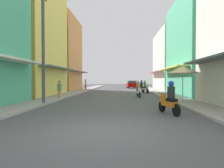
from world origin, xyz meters
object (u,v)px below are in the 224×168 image
vendor_umbrella (183,70)px  motorbike_silver (145,87)px  motorbike_orange (169,99)px  pedestrian_midway (86,84)px  motorbike_white (138,90)px  utility_pole (43,45)px  pedestrian_crossing (59,90)px  motorbike_red (141,87)px  parked_car (132,84)px

vendor_umbrella → motorbike_silver: bearing=97.1°
motorbike_orange → pedestrian_midway: bearing=110.2°
motorbike_orange → vendor_umbrella: vendor_umbrella is taller
motorbike_white → utility_pole: bearing=-140.1°
motorbike_orange → pedestrian_crossing: (-7.53, 6.89, 0.07)m
pedestrian_midway → vendor_umbrella: 21.25m
motorbike_red → parked_car: 11.94m
parked_car → pedestrian_midway: pedestrian_midway is taller
parked_car → pedestrian_crossing: size_ratio=2.71×
motorbike_red → parked_car: size_ratio=0.42×
motorbike_white → pedestrian_crossing: bearing=-165.8°
motorbike_white → utility_pole: size_ratio=0.24×
motorbike_red → utility_pole: bearing=-119.1°
motorbike_red → parked_car: motorbike_red is taller
pedestrian_crossing → motorbike_white: bearing=14.2°
motorbike_silver → pedestrian_midway: 12.26m
motorbike_orange → motorbike_silver: size_ratio=1.00×
motorbike_orange → motorbike_red: 16.82m
motorbike_silver → motorbike_red: size_ratio=0.99×
motorbike_red → pedestrian_crossing: (-7.84, -9.92, 0.07)m
motorbike_silver → parked_car: 14.63m
motorbike_orange → motorbike_red: bearing=88.9°
motorbike_white → parked_car: (0.32, 20.12, 0.04)m
parked_car → utility_pole: 26.74m
motorbike_silver → pedestrian_crossing: size_ratio=1.12×
motorbike_orange → pedestrian_midway: (-8.32, 22.57, 0.29)m
parked_car → vendor_umbrella: bearing=-84.8°
motorbike_white → pedestrian_crossing: motorbike_white is taller
motorbike_silver → vendor_umbrella: size_ratio=0.70×
parked_car → motorbike_orange: bearing=-89.2°
motorbike_orange → motorbike_silver: same height
motorbike_silver → utility_pole: bearing=-125.6°
vendor_umbrella → utility_pole: 9.33m
motorbike_silver → pedestrian_midway: bearing=136.5°
pedestrian_crossing → utility_pole: (0.21, -3.80, 3.08)m
motorbike_red → pedestrian_midway: (-8.63, 5.75, 0.29)m
vendor_umbrella → parked_car: bearing=95.2°
motorbike_red → pedestrian_midway: bearing=146.3°
pedestrian_crossing → vendor_umbrella: vendor_umbrella is taller
motorbike_red → motorbike_orange: bearing=-91.1°
parked_car → motorbike_white: bearing=-90.9°
utility_pole → motorbike_orange: bearing=-22.9°
motorbike_silver → motorbike_orange: bearing=-92.3°
motorbike_silver → parked_car: motorbike_silver is taller
pedestrian_midway → motorbike_silver: bearing=-43.5°
pedestrian_crossing → pedestrian_midway: bearing=92.9°
parked_car → pedestrian_midway: 10.04m
pedestrian_midway → utility_pole: utility_pole is taller
motorbike_white → motorbike_silver: size_ratio=1.03×
parked_car → vendor_umbrella: vendor_umbrella is taller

